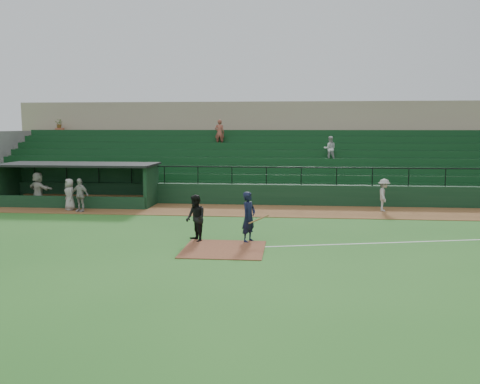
# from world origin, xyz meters

# --- Properties ---
(ground) EXTENTS (90.00, 90.00, 0.00)m
(ground) POSITION_xyz_m (0.00, 0.00, 0.00)
(ground) COLOR #255D1E
(ground) RESTS_ON ground
(warning_track) EXTENTS (40.00, 4.00, 0.03)m
(warning_track) POSITION_xyz_m (0.00, 8.00, 0.01)
(warning_track) COLOR brown
(warning_track) RESTS_ON ground
(home_plate_dirt) EXTENTS (3.00, 3.00, 0.03)m
(home_plate_dirt) POSITION_xyz_m (0.00, -1.00, 0.01)
(home_plate_dirt) COLOR brown
(home_plate_dirt) RESTS_ON ground
(foul_line) EXTENTS (17.49, 4.44, 0.01)m
(foul_line) POSITION_xyz_m (8.00, 1.20, 0.01)
(foul_line) COLOR white
(foul_line) RESTS_ON ground
(stadium_structure) EXTENTS (38.00, 13.08, 6.40)m
(stadium_structure) POSITION_xyz_m (-0.00, 16.46, 2.30)
(stadium_structure) COLOR black
(stadium_structure) RESTS_ON ground
(dugout) EXTENTS (8.90, 3.20, 2.42)m
(dugout) POSITION_xyz_m (-9.75, 9.56, 1.33)
(dugout) COLOR black
(dugout) RESTS_ON ground
(batter_at_plate) EXTENTS (1.18, 0.87, 2.00)m
(batter_at_plate) POSITION_xyz_m (0.82, 0.37, 1.00)
(batter_at_plate) COLOR black
(batter_at_plate) RESTS_ON ground
(umpire) EXTENTS (1.08, 1.14, 1.86)m
(umpire) POSITION_xyz_m (-1.29, 0.28, 0.93)
(umpire) COLOR black
(umpire) RESTS_ON ground
(runner) EXTENTS (0.77, 1.19, 1.73)m
(runner) POSITION_xyz_m (7.37, 8.46, 0.90)
(runner) COLOR #A8A29D
(runner) RESTS_ON warning_track
(dugout_player_a) EXTENTS (1.11, 0.68, 1.77)m
(dugout_player_a) POSITION_xyz_m (-8.73, 6.69, 0.92)
(dugout_player_a) COLOR #9E9893
(dugout_player_a) RESTS_ON warning_track
(dugout_player_b) EXTENTS (0.95, 0.99, 1.71)m
(dugout_player_b) POSITION_xyz_m (-9.49, 7.14, 0.88)
(dugout_player_b) COLOR gray
(dugout_player_b) RESTS_ON warning_track
(dugout_player_c) EXTENTS (1.90, 1.36, 1.98)m
(dugout_player_c) POSITION_xyz_m (-11.69, 8.00, 1.02)
(dugout_player_c) COLOR #ABA6A0
(dugout_player_c) RESTS_ON warning_track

